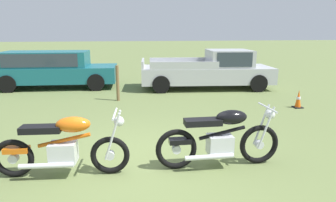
{
  "coord_description": "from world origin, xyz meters",
  "views": [
    {
      "loc": [
        -0.37,
        -4.82,
        2.22
      ],
      "look_at": [
        0.58,
        0.96,
        0.83
      ],
      "focal_mm": 31.89,
      "sensor_mm": 36.0,
      "label": 1
    }
  ],
  "objects_px": {
    "motorcycle_orange": "(63,146)",
    "fence_post_wooden": "(118,83)",
    "car_teal": "(52,67)",
    "motorcycle_black": "(220,138)",
    "traffic_cone": "(298,100)",
    "pickup_truck_silver": "(213,69)"
  },
  "relations": [
    {
      "from": "motorcycle_black",
      "to": "car_teal",
      "type": "relative_size",
      "value": 0.45
    },
    {
      "from": "motorcycle_orange",
      "to": "pickup_truck_silver",
      "type": "xyz_separation_m",
      "value": [
        4.5,
        6.65,
        0.27
      ]
    },
    {
      "from": "motorcycle_black",
      "to": "car_teal",
      "type": "height_order",
      "value": "car_teal"
    },
    {
      "from": "traffic_cone",
      "to": "motorcycle_black",
      "type": "bearing_deg",
      "value": -136.75
    },
    {
      "from": "motorcycle_orange",
      "to": "traffic_cone",
      "type": "xyz_separation_m",
      "value": [
        6.05,
        3.26,
        -0.24
      ]
    },
    {
      "from": "motorcycle_orange",
      "to": "fence_post_wooden",
      "type": "bearing_deg",
      "value": 85.34
    },
    {
      "from": "motorcycle_orange",
      "to": "motorcycle_black",
      "type": "relative_size",
      "value": 0.99
    },
    {
      "from": "car_teal",
      "to": "fence_post_wooden",
      "type": "relative_size",
      "value": 4.08
    },
    {
      "from": "fence_post_wooden",
      "to": "car_teal",
      "type": "bearing_deg",
      "value": 133.49
    },
    {
      "from": "motorcycle_black",
      "to": "car_teal",
      "type": "xyz_separation_m",
      "value": [
        -4.22,
        7.82,
        0.35
      ]
    },
    {
      "from": "motorcycle_black",
      "to": "pickup_truck_silver",
      "type": "relative_size",
      "value": 0.41
    },
    {
      "from": "motorcycle_black",
      "to": "fence_post_wooden",
      "type": "bearing_deg",
      "value": 108.87
    },
    {
      "from": "motorcycle_black",
      "to": "fence_post_wooden",
      "type": "height_order",
      "value": "fence_post_wooden"
    },
    {
      "from": "car_teal",
      "to": "pickup_truck_silver",
      "type": "bearing_deg",
      "value": -6.87
    },
    {
      "from": "pickup_truck_silver",
      "to": "fence_post_wooden",
      "type": "relative_size",
      "value": 4.51
    },
    {
      "from": "motorcycle_black",
      "to": "traffic_cone",
      "type": "xyz_separation_m",
      "value": [
        3.55,
        3.34,
        -0.24
      ]
    },
    {
      "from": "motorcycle_black",
      "to": "pickup_truck_silver",
      "type": "bearing_deg",
      "value": 74.25
    },
    {
      "from": "motorcycle_black",
      "to": "traffic_cone",
      "type": "bearing_deg",
      "value": 44.09
    },
    {
      "from": "motorcycle_black",
      "to": "fence_post_wooden",
      "type": "xyz_separation_m",
      "value": [
        -1.67,
        5.13,
        0.08
      ]
    },
    {
      "from": "motorcycle_orange",
      "to": "fence_post_wooden",
      "type": "distance_m",
      "value": 5.13
    },
    {
      "from": "motorcycle_black",
      "to": "motorcycle_orange",
      "type": "bearing_deg",
      "value": 179.15
    },
    {
      "from": "traffic_cone",
      "to": "pickup_truck_silver",
      "type": "bearing_deg",
      "value": 114.54
    }
  ]
}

